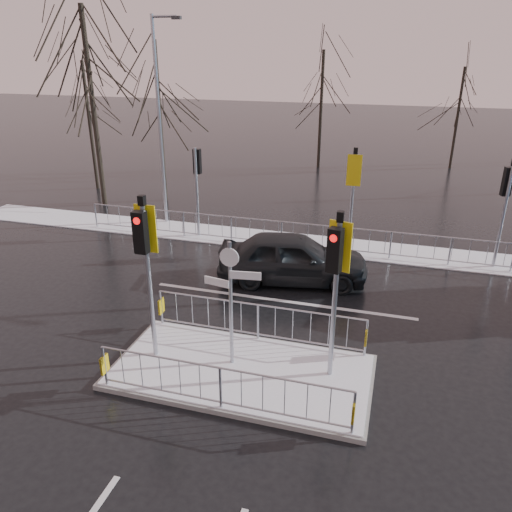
# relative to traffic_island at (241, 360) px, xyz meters

# --- Properties ---
(ground) EXTENTS (120.00, 120.00, 0.00)m
(ground) POSITION_rel_traffic_island_xyz_m (0.01, -0.01, -0.39)
(ground) COLOR black
(ground) RESTS_ON ground
(snow_verge) EXTENTS (30.00, 2.00, 0.04)m
(snow_verge) POSITION_rel_traffic_island_xyz_m (0.01, 8.59, -0.37)
(snow_verge) COLOR white
(snow_verge) RESTS_ON ground
(lane_markings) EXTENTS (8.00, 11.38, 0.01)m
(lane_markings) POSITION_rel_traffic_island_xyz_m (0.01, -0.34, -0.39)
(lane_markings) COLOR silver
(lane_markings) RESTS_ON ground
(traffic_island) EXTENTS (6.00, 3.04, 4.15)m
(traffic_island) POSITION_rel_traffic_island_xyz_m (0.00, 0.00, 0.00)
(traffic_island) COLOR slate
(traffic_island) RESTS_ON ground
(far_kerb_fixtures) EXTENTS (18.00, 0.65, 3.83)m
(far_kerb_fixtures) POSITION_rel_traffic_island_xyz_m (0.31, 8.08, 0.63)
(far_kerb_fixtures) COLOR #999EA7
(far_kerb_fixtures) RESTS_ON ground
(car_far_lane) EXTENTS (5.04, 2.75, 1.63)m
(car_far_lane) POSITION_rel_traffic_island_xyz_m (0.05, 5.26, 0.42)
(car_far_lane) COLOR black
(car_far_lane) RESTS_ON ground
(tree_near_a) EXTENTS (4.75, 4.75, 8.97)m
(tree_near_a) POSITION_rel_traffic_island_xyz_m (-10.49, 10.99, 5.72)
(tree_near_a) COLOR black
(tree_near_a) RESTS_ON ground
(tree_near_b) EXTENTS (4.00, 4.00, 7.55)m
(tree_near_b) POSITION_rel_traffic_island_xyz_m (-7.99, 12.49, 4.76)
(tree_near_b) COLOR black
(tree_near_b) RESTS_ON ground
(tree_near_c) EXTENTS (3.50, 3.50, 6.61)m
(tree_near_c) POSITION_rel_traffic_island_xyz_m (-12.49, 13.49, 4.11)
(tree_near_c) COLOR black
(tree_near_c) RESTS_ON ground
(tree_far_a) EXTENTS (3.75, 3.75, 7.08)m
(tree_far_a) POSITION_rel_traffic_island_xyz_m (-1.99, 21.99, 4.43)
(tree_far_a) COLOR black
(tree_far_a) RESTS_ON ground
(tree_far_b) EXTENTS (3.25, 3.25, 6.14)m
(tree_far_b) POSITION_rel_traffic_island_xyz_m (6.01, 23.99, 3.79)
(tree_far_b) COLOR black
(tree_far_b) RESTS_ON ground
(street_lamp_left) EXTENTS (1.25, 0.18, 8.20)m
(street_lamp_left) POSITION_rel_traffic_island_xyz_m (-6.42, 9.49, 4.10)
(street_lamp_left) COLOR #999EA7
(street_lamp_left) RESTS_ON ground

